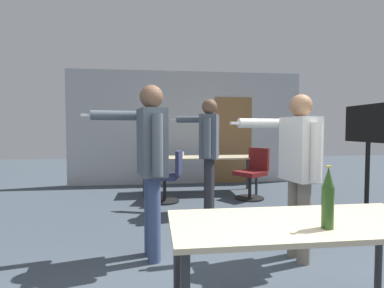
% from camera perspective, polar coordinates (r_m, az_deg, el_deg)
% --- Properties ---
extents(back_wall, '(5.49, 0.12, 2.64)m').
position_cam_1_polar(back_wall, '(7.10, -0.61, 3.02)').
color(back_wall, '#B2B5B7').
rests_on(back_wall, ground_plane).
extents(conference_table_near, '(1.61, 0.68, 0.73)m').
position_cam_1_polar(conference_table_near, '(2.02, 20.24, -15.72)').
color(conference_table_near, '#C6B793').
rests_on(conference_table_near, ground_plane).
extents(conference_table_far, '(2.30, 0.71, 0.73)m').
position_cam_1_polar(conference_table_far, '(6.03, 1.41, -3.03)').
color(conference_table_far, '#C6B793').
rests_on(conference_table_far, ground_plane).
extents(tv_screen, '(0.44, 0.96, 1.64)m').
position_cam_1_polar(tv_screen, '(4.86, 30.52, -1.13)').
color(tv_screen, black).
rests_on(tv_screen, ground_plane).
extents(person_near_casual, '(0.86, 0.61, 1.72)m').
position_cam_1_polar(person_near_casual, '(2.98, -7.94, -1.92)').
color(person_near_casual, '#3D4C75').
rests_on(person_near_casual, ground_plane).
extents(person_right_polo, '(0.75, 0.82, 1.75)m').
position_cam_1_polar(person_right_polo, '(4.61, 3.14, -0.12)').
color(person_right_polo, '#28282D').
rests_on(person_right_polo, ground_plane).
extents(person_left_plaid, '(0.79, 0.59, 1.63)m').
position_cam_1_polar(person_left_plaid, '(3.10, 19.62, -2.97)').
color(person_left_plaid, slate).
rests_on(person_left_plaid, ground_plane).
extents(office_chair_mid_tucked, '(0.68, 0.66, 0.94)m').
position_cam_1_polar(office_chair_mid_tucked, '(5.70, 11.45, -5.78)').
color(office_chair_mid_tucked, black).
rests_on(office_chair_mid_tucked, ground_plane).
extents(office_chair_far_left, '(0.61, 0.56, 0.91)m').
position_cam_1_polar(office_chair_far_left, '(5.33, -4.46, -6.52)').
color(office_chair_far_left, black).
rests_on(office_chair_far_left, ground_plane).
extents(beer_bottle, '(0.07, 0.07, 0.35)m').
position_cam_1_polar(beer_bottle, '(1.87, 24.47, -9.51)').
color(beer_bottle, '#2D511E').
rests_on(beer_bottle, conference_table_near).
extents(drink_cup, '(0.07, 0.07, 0.11)m').
position_cam_1_polar(drink_cup, '(5.92, -1.93, -2.01)').
color(drink_cup, silver).
rests_on(drink_cup, conference_table_far).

